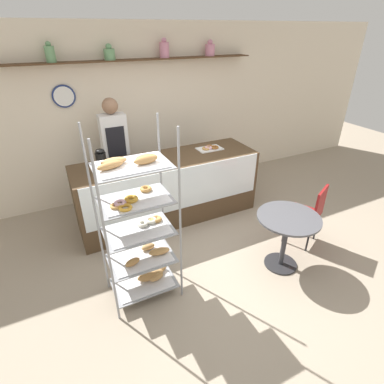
% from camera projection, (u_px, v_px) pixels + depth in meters
% --- Properties ---
extents(ground_plane, '(14.00, 14.00, 0.00)m').
position_uv_depth(ground_plane, '(207.00, 264.00, 3.74)').
color(ground_plane, gray).
extents(back_wall, '(10.00, 0.30, 2.70)m').
position_uv_depth(back_wall, '(141.00, 113.00, 4.90)').
color(back_wall, beige).
rests_on(back_wall, ground_plane).
extents(display_counter, '(2.65, 0.79, 0.96)m').
position_uv_depth(display_counter, '(168.00, 189.00, 4.47)').
color(display_counter, '#4C3823').
rests_on(display_counter, ground_plane).
extents(pastry_rack, '(0.72, 0.49, 1.90)m').
position_uv_depth(pastry_rack, '(140.00, 229.00, 2.96)').
color(pastry_rack, gray).
rests_on(pastry_rack, ground_plane).
extents(person_worker, '(0.38, 0.23, 1.75)m').
position_uv_depth(person_worker, '(116.00, 151.00, 4.50)').
color(person_worker, '#282833').
rests_on(person_worker, ground_plane).
extents(cafe_table, '(0.72, 0.72, 0.71)m').
position_uv_depth(cafe_table, '(287.00, 229.00, 3.48)').
color(cafe_table, '#262628').
rests_on(cafe_table, ground_plane).
extents(cafe_chair, '(0.51, 0.51, 0.86)m').
position_uv_depth(cafe_chair, '(311.00, 210.00, 3.87)').
color(cafe_chair, black).
rests_on(cafe_chair, ground_plane).
extents(coffee_carafe, '(0.13, 0.13, 0.32)m').
position_uv_depth(coffee_carafe, '(101.00, 161.00, 3.76)').
color(coffee_carafe, black).
rests_on(coffee_carafe, display_counter).
extents(donut_tray_counter, '(0.38, 0.24, 0.05)m').
position_uv_depth(donut_tray_counter, '(210.00, 148.00, 4.57)').
color(donut_tray_counter, white).
rests_on(donut_tray_counter, display_counter).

